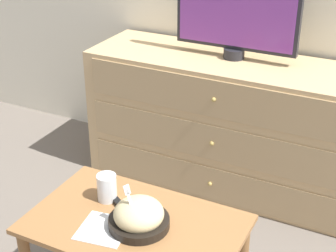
# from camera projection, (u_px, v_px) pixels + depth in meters

# --- Properties ---
(ground_plane) EXTENTS (12.00, 12.00, 0.00)m
(ground_plane) POSITION_uv_depth(u_px,v_px,m) (261.00, 164.00, 3.24)
(ground_plane) COLOR #70665B
(dresser) EXTENTS (1.59, 0.51, 0.76)m
(dresser) POSITION_uv_depth(u_px,v_px,m) (229.00, 124.00, 2.90)
(dresser) COLOR tan
(dresser) RESTS_ON ground_plane
(tv) EXTENTS (0.66, 0.11, 0.46)m
(tv) POSITION_uv_depth(u_px,v_px,m) (237.00, 12.00, 2.65)
(tv) COLOR #232328
(tv) RESTS_ON dresser
(coffee_table) EXTENTS (0.81, 0.50, 0.49)m
(coffee_table) POSITION_uv_depth(u_px,v_px,m) (135.00, 240.00, 1.98)
(coffee_table) COLOR #9E6B3D
(coffee_table) RESTS_ON ground_plane
(takeout_bowl) EXTENTS (0.23, 0.23, 0.18)m
(takeout_bowl) POSITION_uv_depth(u_px,v_px,m) (139.00, 216.00, 1.90)
(takeout_bowl) COLOR black
(takeout_bowl) RESTS_ON coffee_table
(drink_cup) EXTENTS (0.08, 0.08, 0.11)m
(drink_cup) POSITION_uv_depth(u_px,v_px,m) (107.00, 189.00, 2.05)
(drink_cup) COLOR white
(drink_cup) RESTS_ON coffee_table
(napkin) EXTENTS (0.20, 0.20, 0.00)m
(napkin) POSITION_uv_depth(u_px,v_px,m) (104.00, 229.00, 1.90)
(napkin) COLOR white
(napkin) RESTS_ON coffee_table
(remote_control) EXTENTS (0.13, 0.10, 0.02)m
(remote_control) POSITION_uv_depth(u_px,v_px,m) (112.00, 197.00, 2.07)
(remote_control) COLOR black
(remote_control) RESTS_ON coffee_table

